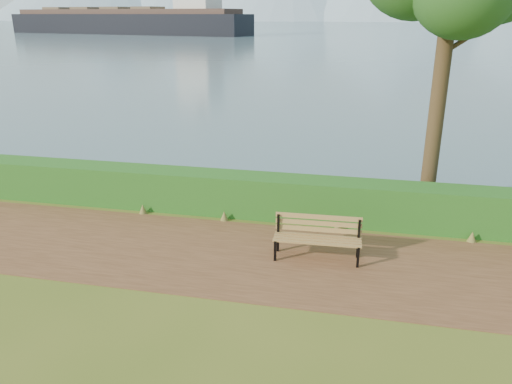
# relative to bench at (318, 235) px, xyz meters

# --- Properties ---
(ground) EXTENTS (140.00, 140.00, 0.00)m
(ground) POSITION_rel_bench_xyz_m (-1.26, -0.60, -0.50)
(ground) COLOR #495B1A
(ground) RESTS_ON ground
(path) EXTENTS (40.00, 3.40, 0.01)m
(path) POSITION_rel_bench_xyz_m (-1.26, -0.30, -0.50)
(path) COLOR #56331D
(path) RESTS_ON ground
(hedge) EXTENTS (32.00, 0.85, 1.00)m
(hedge) POSITION_rel_bench_xyz_m (-1.26, 2.00, -0.00)
(hedge) COLOR #204F16
(hedge) RESTS_ON ground
(water) EXTENTS (700.00, 510.00, 0.00)m
(water) POSITION_rel_bench_xyz_m (-1.26, 259.40, -0.50)
(water) COLOR #425A6B
(water) RESTS_ON ground
(bench) EXTENTS (1.76, 0.58, 0.88)m
(bench) POSITION_rel_bench_xyz_m (0.00, 0.00, 0.00)
(bench) COLOR black
(bench) RESTS_ON ground
(cargo_ship) EXTENTS (65.29, 23.55, 19.61)m
(cargo_ship) POSITION_rel_bench_xyz_m (-55.38, 108.78, 2.42)
(cargo_ship) COLOR black
(cargo_ship) RESTS_ON ground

